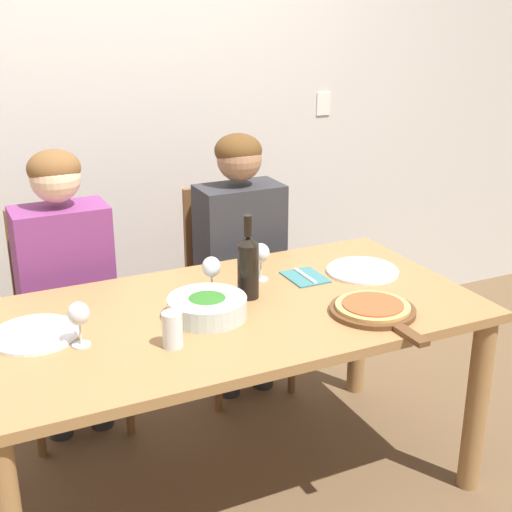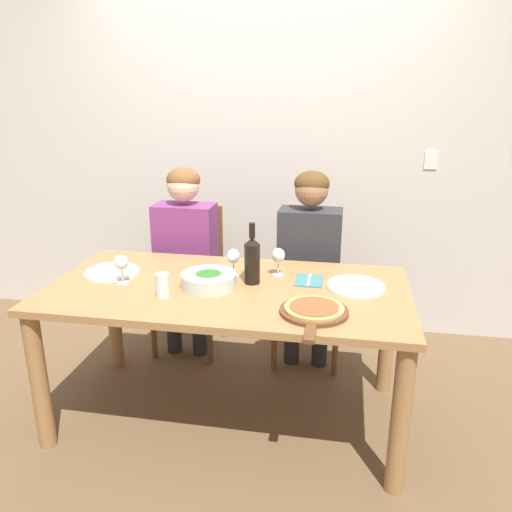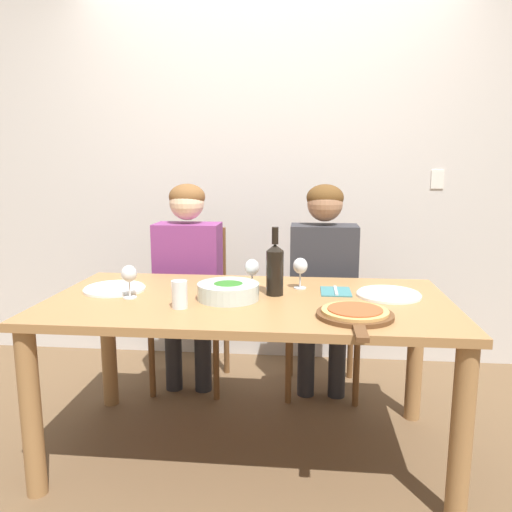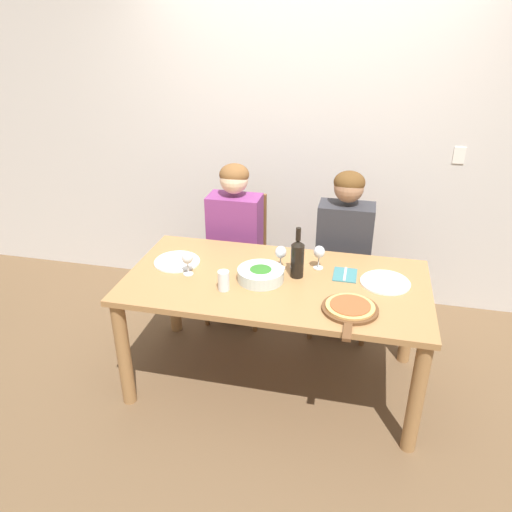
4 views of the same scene
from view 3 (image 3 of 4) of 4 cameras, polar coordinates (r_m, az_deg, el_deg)
name	(u,v)px [view 3 (image 3 of 4)]	position (r m, az deg, el deg)	size (l,w,h in m)	color
ground_plane	(249,450)	(2.55, -0.81, -21.32)	(40.00, 40.00, 0.00)	brown
back_wall	(269,164)	(3.42, 1.54, 10.48)	(10.00, 0.06, 2.70)	silver
dining_table	(249,322)	(2.28, -0.85, -7.53)	(1.79, 0.92, 0.75)	#9E7042
chair_left	(193,300)	(3.13, -7.22, -5.04)	(0.42, 0.42, 0.96)	brown
chair_right	(322,304)	(3.05, 7.54, -5.43)	(0.42, 0.42, 0.96)	brown
person_woman	(188,267)	(2.97, -7.81, -1.30)	(0.47, 0.51, 1.24)	#28282D
person_man	(323,270)	(2.89, 7.72, -1.61)	(0.47, 0.51, 1.24)	#28282D
wine_bottle	(275,268)	(2.28, 2.17, -1.39)	(0.08, 0.08, 0.32)	black
broccoli_bowl	(228,291)	(2.23, -3.18, -4.01)	(0.28, 0.28, 0.08)	silver
dinner_plate_left	(115,288)	(2.48, -15.87, -3.59)	(0.29, 0.29, 0.02)	white
dinner_plate_right	(389,294)	(2.36, 14.92, -4.24)	(0.29, 0.29, 0.02)	white
pizza_on_board	(355,314)	(2.00, 11.26, -6.52)	(0.30, 0.44, 0.04)	brown
wine_glass_left	(129,275)	(2.30, -14.31, -2.17)	(0.07, 0.07, 0.15)	silver
wine_glass_right	(300,267)	(2.41, 5.09, -1.30)	(0.07, 0.07, 0.15)	silver
wine_glass_centre	(253,269)	(2.37, -0.36, -1.47)	(0.07, 0.07, 0.15)	silver
water_tumbler	(180,294)	(2.11, -8.73, -4.35)	(0.07, 0.07, 0.12)	silver
fork_on_napkin	(336,291)	(2.38, 9.10, -4.02)	(0.14, 0.18, 0.01)	#387075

